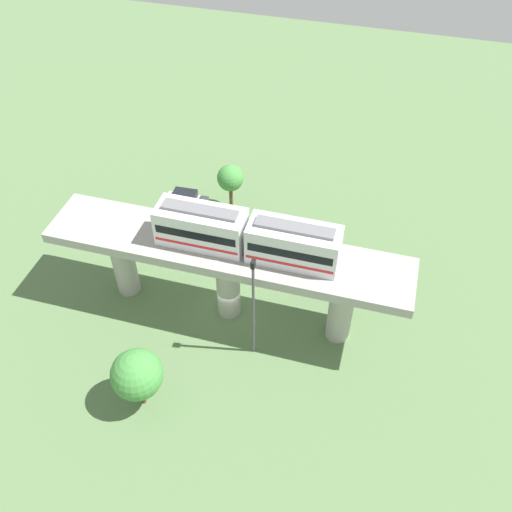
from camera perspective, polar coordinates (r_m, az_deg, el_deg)
name	(u,v)px	position (r m, az deg, el deg)	size (l,w,h in m)	color
ground_plane	(230,310)	(47.52, -2.70, -5.53)	(120.00, 120.00, 0.00)	#5B7A4C
viaduct	(227,263)	(43.30, -2.95, -0.76)	(5.20, 28.00, 7.52)	#A8A59E
train	(247,235)	(40.57, -0.95, 2.12)	(2.64, 13.55, 3.24)	silver
parked_car_red	(266,243)	(51.96, 0.99, 1.29)	(2.43, 4.43, 1.76)	red
parked_car_black	(320,272)	(49.74, 6.54, -1.59)	(2.55, 4.46, 1.76)	black
parked_car_silver	(186,201)	(56.99, -7.09, 5.55)	(2.02, 4.29, 1.76)	#B2B5BA
tree_near_viaduct	(137,375)	(40.36, -11.98, -11.67)	(3.66, 3.66, 5.38)	brown
tree_mid_lot	(230,178)	(54.55, -2.62, 7.86)	(2.57, 2.57, 5.08)	brown
signal_post	(253,305)	(40.56, -0.27, -5.01)	(0.44, 0.28, 10.12)	#4C4C51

